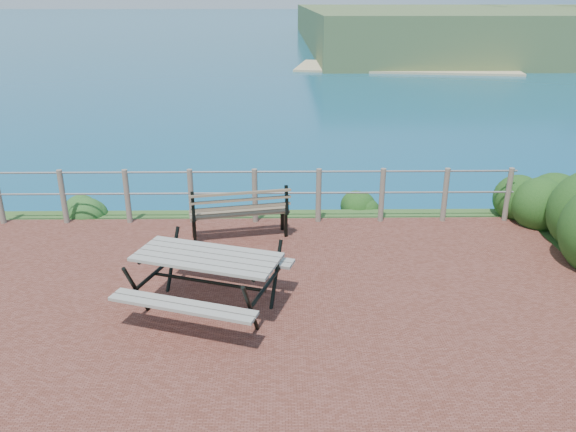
# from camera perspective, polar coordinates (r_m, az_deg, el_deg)

# --- Properties ---
(ground) EXTENTS (10.00, 7.00, 0.12)m
(ground) POSITION_cam_1_polar(r_m,az_deg,el_deg) (7.34, -4.35, -10.53)
(ground) COLOR brown
(ground) RESTS_ON ground
(ocean) EXTENTS (1200.00, 1200.00, 0.00)m
(ocean) POSITION_cam_1_polar(r_m,az_deg,el_deg) (206.25, -1.04, 20.34)
(ocean) COLOR #146879
(ocean) RESTS_ON ground
(safety_railing) EXTENTS (9.40, 0.10, 1.00)m
(safety_railing) POSITION_cam_1_polar(r_m,az_deg,el_deg) (10.13, -3.38, 2.35)
(safety_railing) COLOR #6B5B4C
(safety_railing) RESTS_ON ground
(picnic_table) EXTENTS (1.99, 1.54, 0.78)m
(picnic_table) POSITION_cam_1_polar(r_m,az_deg,el_deg) (7.36, -8.14, -6.11)
(picnic_table) COLOR gray
(picnic_table) RESTS_ON ground
(park_bench) EXTENTS (1.72, 0.74, 0.94)m
(park_bench) POSITION_cam_1_polar(r_m,az_deg,el_deg) (9.48, -5.00, 1.25)
(park_bench) COLOR brown
(park_bench) RESTS_ON ground
(shrub_right_edge) EXTENTS (1.09, 1.09, 1.55)m
(shrub_right_edge) POSITION_cam_1_polar(r_m,az_deg,el_deg) (11.41, 23.63, -0.32)
(shrub_right_edge) COLOR #164114
(shrub_right_edge) RESTS_ON ground
(shrub_lip_west) EXTENTS (0.87, 0.87, 0.64)m
(shrub_lip_west) POSITION_cam_1_polar(r_m,az_deg,el_deg) (11.63, -19.68, 0.66)
(shrub_lip_west) COLOR #205620
(shrub_lip_west) RESTS_ON ground
(shrub_lip_east) EXTENTS (0.71, 0.71, 0.43)m
(shrub_lip_east) POSITION_cam_1_polar(r_m,az_deg,el_deg) (11.28, 7.60, 1.13)
(shrub_lip_east) COLOR #164114
(shrub_lip_east) RESTS_ON ground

